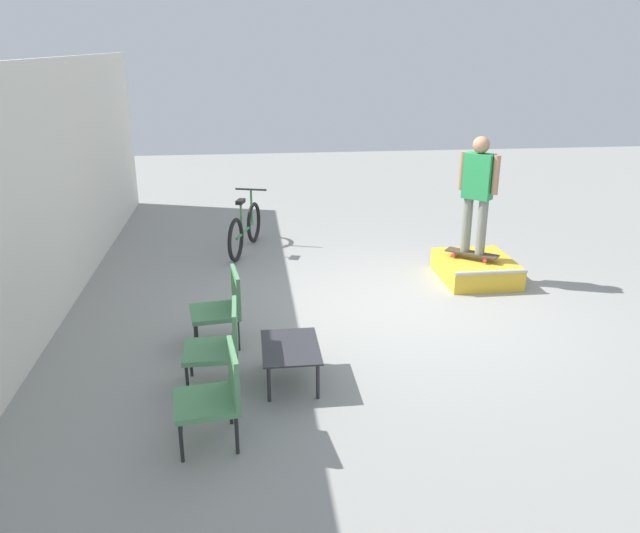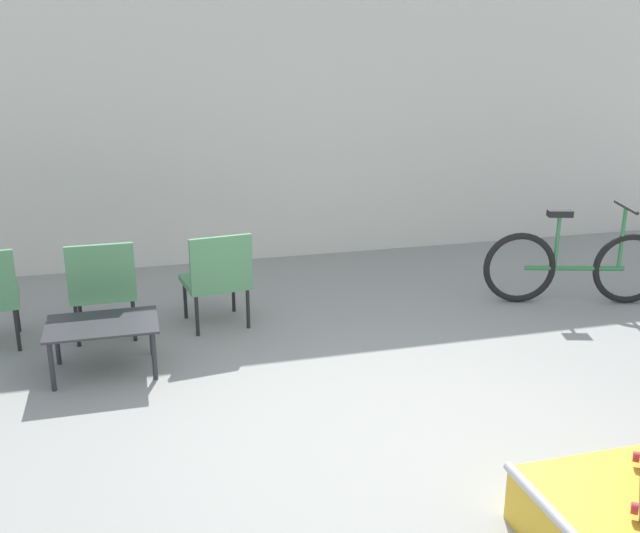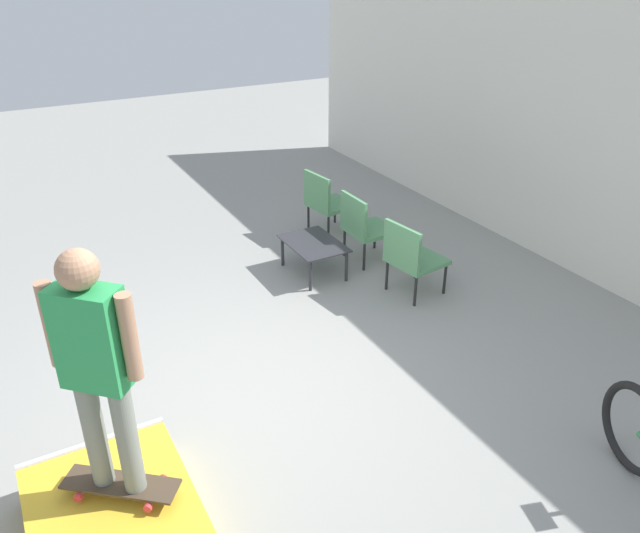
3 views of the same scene
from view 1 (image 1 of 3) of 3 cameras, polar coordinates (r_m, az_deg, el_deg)
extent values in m
plane|color=gray|center=(8.01, 7.61, -3.68)|extent=(24.00, 24.00, 0.00)
cube|color=white|center=(7.66, -24.25, 5.49)|extent=(12.00, 0.06, 3.00)
cube|color=gold|center=(9.10, 14.05, -0.19)|extent=(1.13, 0.99, 0.30)
cylinder|color=#B7B7BC|center=(8.56, 15.41, -0.53)|extent=(0.05, 0.99, 0.05)
cube|color=#473828|center=(8.99, 13.72, 1.20)|extent=(0.62, 0.69, 0.02)
cylinder|color=red|center=(8.97, 12.09, 1.04)|extent=(0.06, 0.06, 0.05)
cylinder|color=red|center=(9.17, 12.60, 1.42)|extent=(0.06, 0.06, 0.05)
cylinder|color=red|center=(8.83, 14.84, 0.52)|extent=(0.06, 0.06, 0.05)
cylinder|color=red|center=(9.04, 15.29, 0.93)|extent=(0.06, 0.06, 0.05)
cylinder|color=gray|center=(8.84, 14.57, 3.49)|extent=(0.13, 0.13, 0.77)
cylinder|color=gray|center=(8.92, 13.28, 3.75)|extent=(0.13, 0.13, 0.77)
cube|color=#28934C|center=(8.72, 14.29, 8.00)|extent=(0.41, 0.41, 0.61)
cylinder|color=#A87A5B|center=(8.62, 15.79, 8.05)|extent=(0.09, 0.09, 0.52)
cylinder|color=#A87A5B|center=(8.80, 12.88, 8.53)|extent=(0.09, 0.09, 0.52)
sphere|color=#A87A5B|center=(8.65, 14.53, 10.72)|extent=(0.23, 0.23, 0.23)
cube|color=#2D2D33|center=(6.11, -2.72, -7.36)|extent=(0.79, 0.56, 0.02)
cylinder|color=#2D2D33|center=(5.92, -0.20, -10.43)|extent=(0.04, 0.04, 0.37)
cylinder|color=#2D2D33|center=(6.52, -0.90, -7.39)|extent=(0.04, 0.04, 0.37)
cylinder|color=#2D2D33|center=(5.89, -4.69, -10.66)|extent=(0.04, 0.04, 0.37)
cylinder|color=#2D2D33|center=(6.50, -4.94, -7.58)|extent=(0.04, 0.04, 0.37)
cylinder|color=black|center=(5.61, -12.74, -12.91)|extent=(0.03, 0.03, 0.35)
cylinder|color=black|center=(5.24, -12.56, -15.45)|extent=(0.03, 0.03, 0.35)
cylinder|color=black|center=(5.62, -8.16, -12.50)|extent=(0.03, 0.03, 0.35)
cylinder|color=black|center=(5.25, -7.61, -15.00)|extent=(0.03, 0.03, 0.35)
cube|color=#569360|center=(5.32, -10.40, -12.12)|extent=(0.58, 0.58, 0.05)
cube|color=#569360|center=(5.21, -7.90, -9.61)|extent=(0.52, 0.11, 0.43)
cylinder|color=black|center=(6.42, -11.73, -8.38)|extent=(0.03, 0.03, 0.35)
cylinder|color=black|center=(6.03, -12.03, -10.33)|extent=(0.03, 0.03, 0.35)
cylinder|color=black|center=(6.39, -7.76, -8.25)|extent=(0.03, 0.03, 0.35)
cylinder|color=black|center=(6.01, -7.78, -10.21)|extent=(0.03, 0.03, 0.35)
cube|color=#569360|center=(6.11, -9.94, -7.61)|extent=(0.52, 0.52, 0.05)
cube|color=#569360|center=(6.00, -7.77, -5.48)|extent=(0.52, 0.04, 0.43)
cylinder|color=black|center=(7.21, -11.41, -5.09)|extent=(0.03, 0.03, 0.35)
cylinder|color=black|center=(6.81, -11.16, -6.61)|extent=(0.03, 0.03, 0.35)
cylinder|color=black|center=(7.24, -7.92, -4.78)|extent=(0.03, 0.03, 0.35)
cylinder|color=black|center=(6.84, -7.47, -6.26)|extent=(0.03, 0.03, 0.35)
cube|color=#569360|center=(6.94, -9.58, -4.16)|extent=(0.59, 0.59, 0.05)
cube|color=#569360|center=(6.87, -7.71, -2.13)|extent=(0.52, 0.11, 0.43)
torus|color=black|center=(10.51, -6.07, 4.04)|extent=(0.66, 0.25, 0.67)
torus|color=black|center=(9.58, -7.71, 2.42)|extent=(0.66, 0.25, 0.67)
cylinder|color=#338447|center=(10.05, -6.86, 3.27)|extent=(0.89, 0.30, 0.04)
cylinder|color=#338447|center=(9.81, -7.22, 4.35)|extent=(0.04, 0.04, 0.49)
cube|color=black|center=(9.74, -7.28, 5.91)|extent=(0.24, 0.16, 0.06)
cylinder|color=#338447|center=(10.35, -6.28, 5.45)|extent=(0.04, 0.04, 0.58)
cylinder|color=black|center=(10.28, -6.34, 7.02)|extent=(0.18, 0.51, 0.03)
camera|label=2|loc=(7.92, 37.19, 9.54)|focal=40.00mm
camera|label=3|loc=(11.55, 10.88, 20.45)|focal=35.00mm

